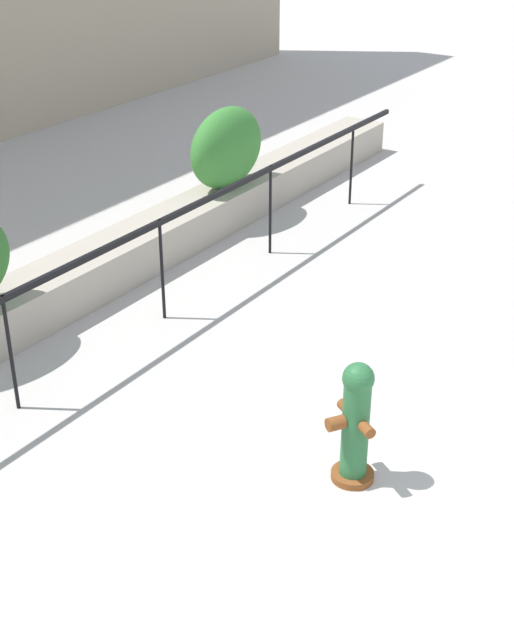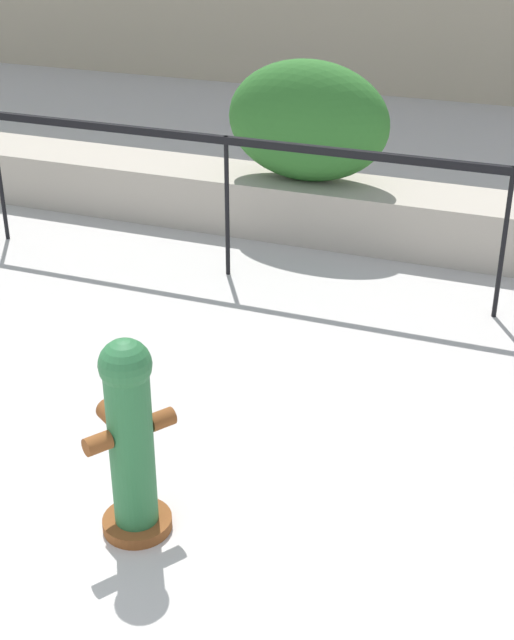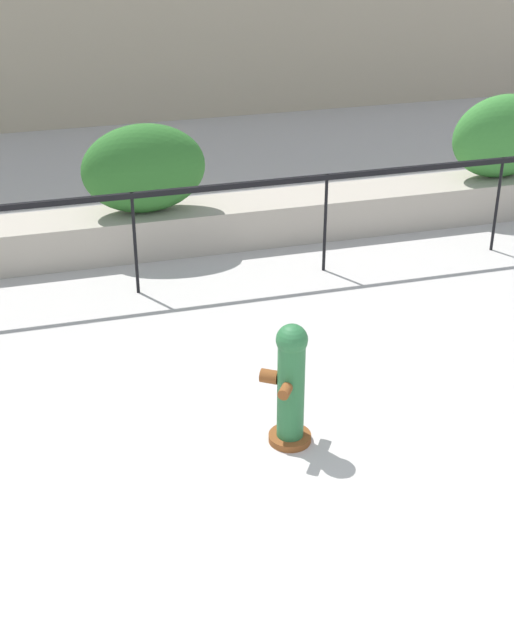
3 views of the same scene
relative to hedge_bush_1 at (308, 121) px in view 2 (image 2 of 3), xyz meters
The scene contains 4 objects.
planter_wall_low 0.83m from the hedge_bush_1, behind, with size 18.00×0.70×0.50m, color #ADA393.
fence_railing_segment 1.14m from the hedge_bush_1, 105.23° to the right, with size 15.00×0.05×1.15m.
hedge_bush_1 is the anchor object (origin of this frame).
fire_hydrant 4.21m from the hedge_bush_1, 83.51° to the right, with size 0.49×0.49×1.08m.
Camera 2 is at (2.61, -1.24, 3.01)m, focal length 50.00 mm.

